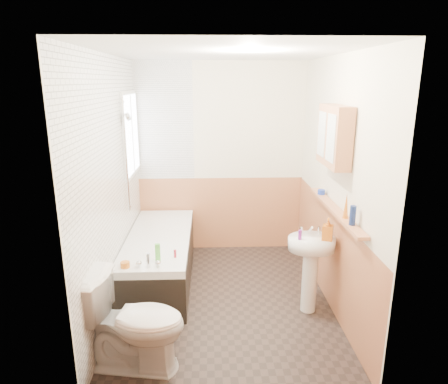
% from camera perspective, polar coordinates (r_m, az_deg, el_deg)
% --- Properties ---
extents(floor, '(2.80, 2.80, 0.00)m').
position_cam_1_polar(floor, '(4.42, 0.08, -15.06)').
color(floor, black).
rests_on(floor, ground).
extents(ceiling, '(2.80, 2.80, 0.00)m').
position_cam_1_polar(ceiling, '(3.81, 0.09, 19.32)').
color(ceiling, white).
rests_on(ceiling, ground).
extents(wall_back, '(2.20, 0.02, 2.50)m').
position_cam_1_polar(wall_back, '(5.31, -0.51, 4.70)').
color(wall_back, '#F4E8C9').
rests_on(wall_back, ground).
extents(wall_front, '(2.20, 0.02, 2.50)m').
position_cam_1_polar(wall_front, '(2.59, 1.31, -7.14)').
color(wall_front, '#F4E8C9').
rests_on(wall_front, ground).
extents(wall_left, '(0.02, 2.80, 2.50)m').
position_cam_1_polar(wall_left, '(4.04, -15.84, 0.64)').
color(wall_left, '#F4E8C9').
rests_on(wall_left, ground).
extents(wall_right, '(0.02, 2.80, 2.50)m').
position_cam_1_polar(wall_right, '(4.12, 15.68, 0.93)').
color(wall_right, '#F4E8C9').
rests_on(wall_right, ground).
extents(wainscot_right, '(0.01, 2.80, 1.00)m').
position_cam_1_polar(wainscot_right, '(4.36, 14.68, -8.64)').
color(wainscot_right, '#C77E51').
rests_on(wainscot_right, wall_right).
extents(wainscot_front, '(2.20, 0.01, 1.00)m').
position_cam_1_polar(wainscot_front, '(2.98, 1.19, -20.38)').
color(wainscot_front, '#C77E51').
rests_on(wainscot_front, wall_front).
extents(wainscot_back, '(2.20, 0.01, 1.00)m').
position_cam_1_polar(wainscot_back, '(5.48, -0.49, -3.08)').
color(wainscot_back, '#C77E51').
rests_on(wainscot_back, wall_back).
extents(tile_cladding_left, '(0.01, 2.80, 2.50)m').
position_cam_1_polar(tile_cladding_left, '(4.04, -15.53, 0.64)').
color(tile_cladding_left, white).
rests_on(tile_cladding_left, wall_left).
extents(tile_return_back, '(0.75, 0.01, 1.50)m').
position_cam_1_polar(tile_return_back, '(5.24, -8.59, 9.91)').
color(tile_return_back, white).
rests_on(tile_return_back, wall_back).
extents(window, '(0.03, 0.79, 0.99)m').
position_cam_1_polar(window, '(4.87, -13.08, 8.09)').
color(window, white).
rests_on(window, wall_left).
extents(bathtub, '(0.70, 1.81, 0.70)m').
position_cam_1_polar(bathtub, '(4.72, -9.15, -9.15)').
color(bathtub, black).
rests_on(bathtub, floor).
extents(shower_riser, '(0.11, 0.08, 1.25)m').
position_cam_1_polar(shower_riser, '(4.43, -13.78, 6.38)').
color(shower_riser, silver).
rests_on(shower_riser, wall_left).
extents(toilet, '(0.89, 0.58, 0.81)m').
position_cam_1_polar(toilet, '(3.41, -12.74, -17.68)').
color(toilet, white).
rests_on(toilet, floor).
extents(sink, '(0.46, 0.37, 0.89)m').
position_cam_1_polar(sink, '(4.07, 12.28, -9.33)').
color(sink, white).
rests_on(sink, floor).
extents(pine_shelf, '(0.10, 1.48, 0.03)m').
position_cam_1_polar(pine_shelf, '(3.94, 15.54, -2.41)').
color(pine_shelf, '#C77E51').
rests_on(pine_shelf, wall_right).
extents(medicine_cabinet, '(0.16, 0.62, 0.56)m').
position_cam_1_polar(medicine_cabinet, '(3.87, 15.45, 7.73)').
color(medicine_cabinet, '#C77E51').
rests_on(medicine_cabinet, wall_right).
extents(foam_can, '(0.06, 0.06, 0.17)m').
position_cam_1_polar(foam_can, '(3.49, 17.91, -3.20)').
color(foam_can, navy).
rests_on(foam_can, pine_shelf).
extents(green_bottle, '(0.06, 0.06, 0.23)m').
position_cam_1_polar(green_bottle, '(3.63, 17.05, -1.88)').
color(green_bottle, orange).
rests_on(green_bottle, pine_shelf).
extents(black_jar, '(0.09, 0.09, 0.05)m').
position_cam_1_polar(black_jar, '(4.36, 13.74, 0.01)').
color(black_jar, '#19339E').
rests_on(black_jar, pine_shelf).
extents(soap_bottle, '(0.17, 0.24, 0.10)m').
position_cam_1_polar(soap_bottle, '(3.94, 14.55, -5.95)').
color(soap_bottle, orange).
rests_on(soap_bottle, sink).
extents(clear_bottle, '(0.04, 0.04, 0.09)m').
position_cam_1_polar(clear_bottle, '(3.89, 10.80, -6.05)').
color(clear_bottle, purple).
rests_on(clear_bottle, sink).
extents(blue_gel, '(0.05, 0.04, 0.18)m').
position_cam_1_polar(blue_gel, '(3.96, -9.46, -8.52)').
color(blue_gel, '#59C647').
rests_on(blue_gel, bathtub).
extents(cream_jar, '(0.11, 0.11, 0.05)m').
position_cam_1_polar(cream_jar, '(3.92, -13.94, -10.05)').
color(cream_jar, orange).
rests_on(cream_jar, bathtub).
extents(orange_bottle, '(0.03, 0.03, 0.08)m').
position_cam_1_polar(orange_bottle, '(4.03, -7.01, -8.74)').
color(orange_bottle, maroon).
rests_on(orange_bottle, bathtub).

